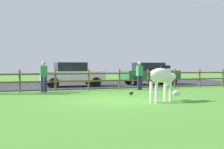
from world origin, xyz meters
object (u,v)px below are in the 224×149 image
Objects in this scene: visitor_right_of_tree at (44,75)px; zebra at (162,78)px; parked_car_green at (150,73)px; visitor_left_of_tree at (140,74)px; crow_on_grass at (131,93)px; parked_car_white at (72,74)px.

zebra is at bearing -55.54° from visitor_right_of_tree.
visitor_left_of_tree is at bearing -124.95° from parked_car_green.
visitor_left_of_tree is at bearing -1.87° from visitor_right_of_tree.
visitor_right_of_tree is at bearing -157.11° from parked_car_green.
crow_on_grass is 0.05× the size of parked_car_green.
crow_on_grass is 0.13× the size of visitor_left_of_tree.
parked_car_white is 3.96m from visitor_right_of_tree.
parked_car_green is (4.02, 8.94, -0.08)m from zebra.
zebra is 9.06m from parked_car_white.
visitor_left_of_tree and visitor_right_of_tree have the same top height.
visitor_left_of_tree is (3.22, -3.46, 0.06)m from parked_car_white.
visitor_right_of_tree is (-7.88, -3.33, 0.06)m from parked_car_green.
parked_car_white is 1.00× the size of parked_car_green.
zebra is 1.14× the size of visitor_left_of_tree.
crow_on_grass is at bearing 96.90° from zebra.
parked_car_white is (-1.65, 8.90, -0.08)m from zebra.
parked_car_white reaches higher than zebra.
visitor_left_of_tree is 1.00× the size of visitor_right_of_tree.
crow_on_grass is at bearing -42.32° from visitor_right_of_tree.
crow_on_grass is 0.13× the size of visitor_right_of_tree.
zebra is at bearing -83.10° from crow_on_grass.
visitor_left_of_tree reaches higher than parked_car_green.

